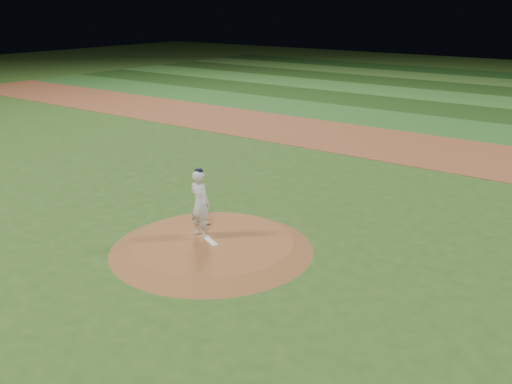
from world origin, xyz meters
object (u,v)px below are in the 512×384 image
pitchers_mound (212,245)px  rosin_bag (208,223)px  pitcher_on_mound (200,203)px  pitching_rubber (211,241)px

pitchers_mound → rosin_bag: 1.22m
rosin_bag → pitcher_on_mound: pitcher_on_mound is taller
pitching_rubber → rosin_bag: bearing=159.7°
pitcher_on_mound → pitching_rubber: bearing=-19.1°
pitchers_mound → pitcher_on_mound: bearing=169.5°
rosin_bag → pitcher_on_mound: 1.25m
pitchers_mound → pitching_rubber: size_ratio=8.74×
pitching_rubber → rosin_bag: (-0.92, 0.92, 0.02)m
pitchers_mound → rosin_bag: size_ratio=41.91×
rosin_bag → pitching_rubber: bearing=-45.1°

